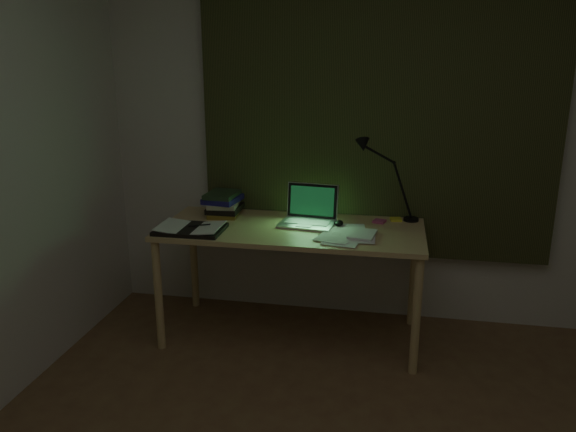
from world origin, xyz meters
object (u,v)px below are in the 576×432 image
at_px(open_textbook, 190,228).
at_px(desk_lamp, 413,181).
at_px(laptop, 307,207).
at_px(book_stack, 224,203).
at_px(desk, 292,283).
at_px(loose_papers, 354,233).

distance_m(open_textbook, desk_lamp, 1.38).
height_order(laptop, desk_lamp, desk_lamp).
bearing_deg(book_stack, open_textbook, -103.97).
relative_size(desk, book_stack, 6.58).
bearing_deg(desk, laptop, 34.45).
bearing_deg(loose_papers, desk_lamp, 47.35).
bearing_deg(desk_lamp, loose_papers, -122.98).
height_order(desk, open_textbook, open_textbook).
xyz_separation_m(open_textbook, desk_lamp, (1.28, 0.46, 0.24)).
distance_m(desk, desk_lamp, 0.97).
xyz_separation_m(book_stack, desk_lamp, (1.18, 0.09, 0.17)).
relative_size(laptop, loose_papers, 1.08).
xyz_separation_m(open_textbook, book_stack, (0.09, 0.37, 0.06)).
bearing_deg(desk, open_textbook, -162.06).
relative_size(book_stack, loose_papers, 0.71).
xyz_separation_m(laptop, open_textbook, (-0.65, -0.24, -0.10)).
height_order(desk, desk_lamp, desk_lamp).
distance_m(book_stack, desk_lamp, 1.20).
relative_size(book_stack, desk_lamp, 0.47).
xyz_separation_m(desk, open_textbook, (-0.57, -0.18, 0.37)).
xyz_separation_m(book_stack, loose_papers, (0.86, -0.26, -0.07)).
height_order(laptop, loose_papers, laptop).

